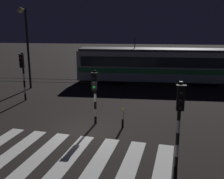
{
  "coord_description": "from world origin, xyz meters",
  "views": [
    {
      "loc": [
        3.04,
        -13.28,
        5.58
      ],
      "look_at": [
        1.04,
        3.66,
        1.4
      ],
      "focal_mm": 44.01,
      "sensor_mm": 36.0,
      "label": 1
    }
  ],
  "objects_px": {
    "street_lamp_trackside_left": "(26,38)",
    "tram": "(159,65)",
    "bollard_island_edge": "(123,118)",
    "traffic_light_corner_far_left": "(23,70)",
    "traffic_light_median_centre": "(95,89)",
    "traffic_light_corner_near_right": "(179,113)"
  },
  "relations": [
    {
      "from": "traffic_light_median_centre",
      "to": "bollard_island_edge",
      "type": "xyz_separation_m",
      "value": [
        1.57,
        -0.36,
        -1.46
      ]
    },
    {
      "from": "traffic_light_corner_near_right",
      "to": "street_lamp_trackside_left",
      "type": "xyz_separation_m",
      "value": [
        -11.11,
        12.06,
        2.01
      ]
    },
    {
      "from": "traffic_light_corner_far_left",
      "to": "traffic_light_corner_near_right",
      "type": "bearing_deg",
      "value": -40.57
    },
    {
      "from": "traffic_light_median_centre",
      "to": "tram",
      "type": "distance_m",
      "value": 11.94
    },
    {
      "from": "street_lamp_trackside_left",
      "to": "tram",
      "type": "height_order",
      "value": "street_lamp_trackside_left"
    },
    {
      "from": "street_lamp_trackside_left",
      "to": "tram",
      "type": "relative_size",
      "value": 0.45
    },
    {
      "from": "traffic_light_corner_far_left",
      "to": "bollard_island_edge",
      "type": "relative_size",
      "value": 3.15
    },
    {
      "from": "traffic_light_corner_near_right",
      "to": "traffic_light_corner_far_left",
      "type": "distance_m",
      "value": 13.09
    },
    {
      "from": "traffic_light_corner_near_right",
      "to": "street_lamp_trackside_left",
      "type": "relative_size",
      "value": 0.52
    },
    {
      "from": "traffic_light_corner_near_right",
      "to": "tram",
      "type": "height_order",
      "value": "tram"
    },
    {
      "from": "traffic_light_corner_far_left",
      "to": "tram",
      "type": "distance_m",
      "value": 12.24
    },
    {
      "from": "traffic_light_median_centre",
      "to": "tram",
      "type": "height_order",
      "value": "tram"
    },
    {
      "from": "bollard_island_edge",
      "to": "traffic_light_corner_far_left",
      "type": "bearing_deg",
      "value": 149.26
    },
    {
      "from": "traffic_light_corner_near_right",
      "to": "traffic_light_corner_far_left",
      "type": "bearing_deg",
      "value": 139.43
    },
    {
      "from": "traffic_light_median_centre",
      "to": "bollard_island_edge",
      "type": "distance_m",
      "value": 2.17
    },
    {
      "from": "traffic_light_corner_far_left",
      "to": "tram",
      "type": "relative_size",
      "value": 0.23
    },
    {
      "from": "tram",
      "to": "bollard_island_edge",
      "type": "relative_size",
      "value": 13.61
    },
    {
      "from": "traffic_light_corner_near_right",
      "to": "tram",
      "type": "relative_size",
      "value": 0.23
    },
    {
      "from": "traffic_light_median_centre",
      "to": "street_lamp_trackside_left",
      "type": "distance_m",
      "value": 10.7
    },
    {
      "from": "traffic_light_corner_near_right",
      "to": "bollard_island_edge",
      "type": "bearing_deg",
      "value": 120.95
    },
    {
      "from": "traffic_light_corner_far_left",
      "to": "street_lamp_trackside_left",
      "type": "relative_size",
      "value": 0.52
    },
    {
      "from": "street_lamp_trackside_left",
      "to": "tram",
      "type": "bearing_deg",
      "value": 17.98
    }
  ]
}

